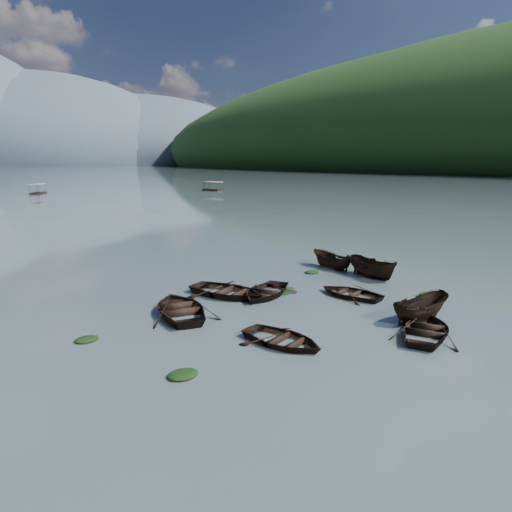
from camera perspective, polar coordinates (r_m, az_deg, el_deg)
ground_plane at (r=21.99m, az=18.28°, el=-10.46°), size 2400.00×2400.00×0.00m
haze_mtn_c at (r=925.43m, az=-25.11°, el=10.27°), size 520.00×520.00×260.00m
haze_mtn_d at (r=972.19m, az=-14.44°, el=11.02°), size 520.00×520.00×220.00m
rowboat_0 at (r=21.00m, az=3.32°, el=-10.93°), size 3.88×4.69×0.84m
rowboat_1 at (r=25.12m, az=-9.38°, el=-7.18°), size 4.65×5.75×1.05m
rowboat_2 at (r=25.50m, az=19.78°, el=-7.45°), size 3.93×1.55×1.50m
rowboat_3 at (r=28.54m, az=11.72°, el=-4.94°), size 3.72×4.56×0.83m
rowboat_4 at (r=23.44m, az=20.54°, el=-9.21°), size 5.36×4.86×0.91m
rowboat_5 at (r=33.49m, az=14.31°, el=-2.56°), size 1.90×4.39×1.66m
rowboat_6 at (r=28.05m, az=-3.61°, el=-5.00°), size 5.31×6.02×1.04m
rowboat_7 at (r=28.02m, az=1.13°, el=-5.00°), size 5.51×5.05×0.93m
rowboat_8 at (r=35.62m, az=9.39°, el=-1.49°), size 1.55×3.84×1.47m
weed_clump_0 at (r=18.33m, az=-9.12°, el=-14.63°), size 1.23×1.00×0.27m
weed_clump_1 at (r=21.96m, az=3.64°, el=-9.89°), size 0.88×0.70×0.19m
weed_clump_2 at (r=27.00m, az=18.74°, el=-6.31°), size 1.30×1.04×0.28m
weed_clump_3 at (r=29.36m, az=4.00°, el=-4.24°), size 0.94×0.79×0.21m
weed_clump_4 at (r=29.96m, az=20.64°, el=-4.66°), size 1.16×0.92×0.24m
weed_clump_5 at (r=22.71m, az=-20.39°, el=-9.89°), size 1.11×0.89×0.23m
weed_clump_6 at (r=28.51m, az=3.54°, el=-4.73°), size 0.84×0.70×0.17m
weed_clump_7 at (r=33.82m, az=7.02°, el=-2.13°), size 1.14×0.91×0.25m
pontoon_centre at (r=126.37m, az=-25.57°, el=7.03°), size 4.91×6.49×2.30m
pontoon_right at (r=127.07m, az=-5.37°, el=8.15°), size 3.89×6.46×2.31m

